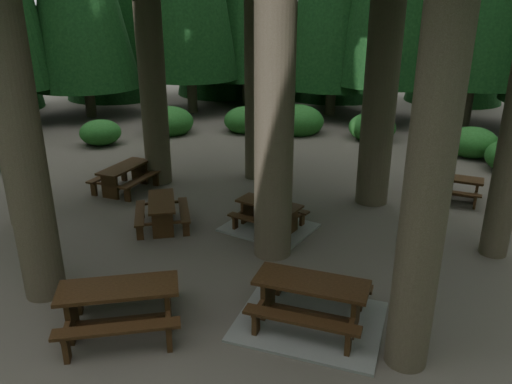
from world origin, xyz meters
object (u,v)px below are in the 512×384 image
(picnic_table_b, at_px, (125,174))
(picnic_table_f, at_px, (162,209))
(picnic_table_a, at_px, (310,308))
(picnic_table_c, at_px, (269,220))
(picnic_table_d, at_px, (454,185))
(picnic_table_e, at_px, (120,301))

(picnic_table_b, distance_m, picnic_table_f, 3.04)
(picnic_table_a, xyz_separation_m, picnic_table_f, (-4.59, 2.61, 0.17))
(picnic_table_b, xyz_separation_m, picnic_table_f, (2.41, -1.86, -0.04))
(picnic_table_a, relative_size, picnic_table_c, 1.08)
(picnic_table_b, bearing_deg, picnic_table_a, -120.70)
(picnic_table_b, height_order, picnic_table_d, picnic_table_b)
(picnic_table_a, relative_size, picnic_table_d, 1.60)
(picnic_table_b, relative_size, picnic_table_e, 0.72)
(picnic_table_a, height_order, picnic_table_f, picnic_table_a)
(picnic_table_a, distance_m, picnic_table_f, 5.28)
(picnic_table_b, xyz_separation_m, picnic_table_e, (4.00, -5.85, 0.06))
(picnic_table_f, bearing_deg, picnic_table_e, -10.44)
(picnic_table_d, xyz_separation_m, picnic_table_f, (-6.86, -4.70, 0.03))
(picnic_table_d, bearing_deg, picnic_table_f, -142.34)
(picnic_table_b, distance_m, picnic_table_d, 9.70)
(picnic_table_f, bearing_deg, picnic_table_d, 92.26)
(picnic_table_c, relative_size, picnic_table_f, 1.14)
(picnic_table_a, distance_m, picnic_table_b, 8.31)
(picnic_table_c, distance_m, picnic_table_e, 4.97)
(picnic_table_c, relative_size, picnic_table_d, 1.49)
(picnic_table_b, relative_size, picnic_table_f, 0.87)
(picnic_table_a, height_order, picnic_table_c, picnic_table_a)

